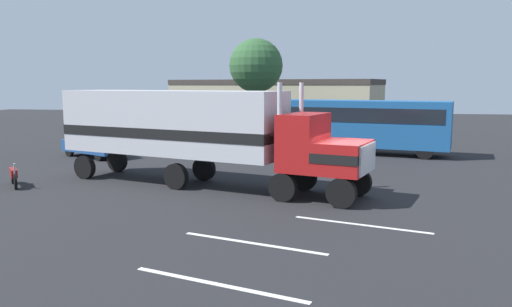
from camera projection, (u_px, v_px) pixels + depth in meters
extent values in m
plane|color=#232326|center=(348.00, 199.00, 19.16)|extent=(120.00, 120.00, 0.00)
cube|color=silver|center=(361.00, 225.00, 15.67)|extent=(4.29, 1.30, 0.01)
cube|color=silver|center=(253.00, 243.00, 13.85)|extent=(4.29, 1.29, 0.01)
cube|color=silver|center=(218.00, 284.00, 11.00)|extent=(4.29, 1.31, 0.01)
cube|color=#B21919|center=(343.00, 157.00, 18.69)|extent=(2.42, 2.90, 1.20)
cube|color=#B21919|center=(304.00, 142.00, 19.33)|extent=(2.03, 2.79, 2.20)
cube|color=silver|center=(368.00, 159.00, 18.27)|extent=(0.65, 2.04, 1.08)
cube|color=black|center=(343.00, 155.00, 18.68)|extent=(2.43, 2.94, 0.36)
cylinder|color=silver|center=(301.00, 124.00, 20.47)|extent=(0.18, 0.18, 3.40)
cylinder|color=silver|center=(280.00, 128.00, 18.52)|extent=(0.18, 0.18, 3.40)
cube|color=silver|center=(171.00, 122.00, 22.08)|extent=(10.81, 5.38, 2.80)
cube|color=black|center=(171.00, 131.00, 22.14)|extent=(10.82, 5.42, 0.44)
cylinder|color=silver|center=(324.00, 169.00, 20.47)|extent=(1.43, 0.97, 0.64)
cylinder|color=black|center=(358.00, 182.00, 19.69)|extent=(1.14, 0.59, 1.10)
cylinder|color=black|center=(341.00, 193.00, 17.74)|extent=(1.14, 0.59, 1.10)
cylinder|color=black|center=(304.00, 178.00, 20.71)|extent=(1.14, 0.59, 1.10)
cylinder|color=black|center=(283.00, 187.00, 18.77)|extent=(1.14, 0.59, 1.10)
cylinder|color=black|center=(204.00, 169.00, 22.92)|extent=(1.14, 0.59, 1.10)
cylinder|color=black|center=(176.00, 176.00, 20.97)|extent=(1.14, 0.59, 1.10)
cylinder|color=black|center=(117.00, 161.00, 25.25)|extent=(1.14, 0.59, 1.10)
cylinder|color=black|center=(85.00, 167.00, 23.31)|extent=(1.14, 0.59, 1.10)
cylinder|color=black|center=(203.00, 167.00, 24.21)|extent=(0.18, 0.18, 0.82)
cylinder|color=black|center=(201.00, 167.00, 24.31)|extent=(0.18, 0.18, 0.82)
cylinder|color=#333338|center=(202.00, 153.00, 24.16)|extent=(0.34, 0.34, 0.58)
sphere|color=tan|center=(201.00, 144.00, 24.11)|extent=(0.23, 0.23, 0.23)
cube|color=black|center=(205.00, 152.00, 24.30)|extent=(0.30, 0.28, 0.36)
cube|color=#1E5999|center=(360.00, 123.00, 31.78)|extent=(11.29, 4.89, 2.90)
cube|color=black|center=(361.00, 114.00, 31.70)|extent=(10.66, 4.79, 0.90)
cylinder|color=black|center=(428.00, 147.00, 31.39)|extent=(1.04, 0.49, 1.00)
cylinder|color=black|center=(425.00, 151.00, 29.34)|extent=(1.04, 0.49, 1.00)
cylinder|color=black|center=(310.00, 141.00, 34.46)|extent=(1.04, 0.49, 1.00)
cylinder|color=black|center=(300.00, 145.00, 32.41)|extent=(1.04, 0.49, 1.00)
cube|color=#234C8C|center=(95.00, 146.00, 30.23)|extent=(4.74, 3.57, 0.70)
cube|color=#1E232D|center=(96.00, 136.00, 30.02)|extent=(2.62, 2.42, 0.55)
cylinder|color=black|center=(70.00, 151.00, 30.56)|extent=(0.67, 0.48, 0.64)
cylinder|color=black|center=(91.00, 149.00, 31.79)|extent=(0.67, 0.48, 0.64)
cylinder|color=black|center=(99.00, 155.00, 28.77)|extent=(0.67, 0.48, 0.64)
cylinder|color=black|center=(121.00, 153.00, 30.00)|extent=(0.67, 0.48, 0.64)
cylinder|color=black|center=(15.00, 182.00, 20.95)|extent=(0.51, 0.56, 0.66)
cylinder|color=black|center=(12.00, 176.00, 22.19)|extent=(0.51, 0.56, 0.66)
cube|color=maroon|center=(13.00, 173.00, 21.53)|extent=(0.91, 0.98, 0.36)
cylinder|color=silver|center=(14.00, 171.00, 20.98)|extent=(0.24, 0.26, 0.69)
cylinder|color=brown|center=(256.00, 111.00, 41.19)|extent=(0.44, 0.44, 4.41)
sphere|color=#305A31|center=(256.00, 66.00, 40.67)|extent=(4.43, 4.43, 4.43)
cube|color=#B7AD8C|center=(272.00, 104.00, 49.28)|extent=(21.74, 11.51, 4.89)
cube|color=#3F3833|center=(273.00, 82.00, 48.98)|extent=(21.87, 11.63, 0.50)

